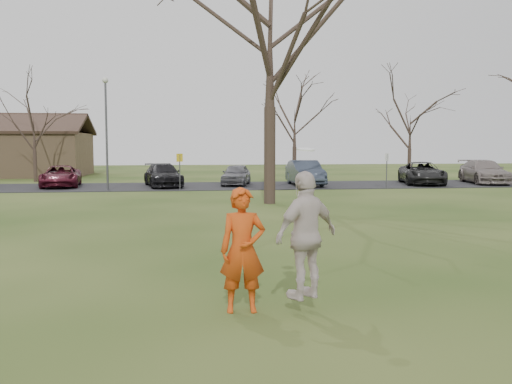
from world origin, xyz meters
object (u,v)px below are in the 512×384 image
Objects in this scene: car_2 at (61,176)px; car_7 at (484,172)px; car_6 at (422,173)px; catching_play at (306,235)px; player_defender at (243,250)px; car_5 at (305,173)px; car_4 at (236,174)px; lamp_post at (106,119)px; big_tree at (270,41)px; car_3 at (163,175)px.

car_7 reaches higher than car_2.
car_6 is 28.09m from catching_play.
catching_play is at bearing -9.60° from player_defender.
car_7 is 2.25× the size of catching_play.
car_7 is at bearing 0.91° from car_5.
car_4 is 25.73m from catching_play.
lamp_post is at bearing 105.28° from catching_play.
big_tree is (1.77, 15.31, 5.78)m from catching_play.
car_6 is (16.37, -0.26, 0.03)m from car_3.
big_tree reaches higher than lamp_post.
car_6 is 0.37× the size of big_tree.
car_7 reaches higher than car_3.
car_4 is 1.68× the size of catching_play.
lamp_post is (-2.95, -2.30, 3.24)m from car_3.
car_3 is 0.34× the size of big_tree.
car_6 is (7.64, 0.02, -0.06)m from car_5.
car_6 is at bearing 62.21° from catching_play.
car_2 is at bearing -170.23° from car_7.
car_5 is (6.42, 24.64, -0.15)m from player_defender.
big_tree is at bearing -137.34° from car_7.
car_2 is 27.21m from catching_play.
lamp_post is at bearing -153.05° from car_3.
car_5 is at bearing -12.89° from car_3.
car_3 is at bearing -10.98° from car_2.
car_6 is 16.07m from big_tree.
car_3 is at bearing 177.36° from car_5.
player_defender is at bearing -105.35° from car_5.
car_2 is at bearing -168.33° from car_6.
car_7 is at bearing 54.92° from player_defender.
car_5 is at bearing -9.69° from car_2.
car_2 is 22.47m from car_6.
player_defender is 0.38× the size of car_6.
lamp_post reaches higher than car_7.
player_defender reaches higher than car_7.
player_defender is at bearing -106.24° from car_6.
big_tree is at bearing -43.15° from lamp_post.
big_tree reaches higher than car_7.
car_2 is 5.30m from lamp_post.
car_7 is 19.57m from big_tree.
car_5 is 11.93m from big_tree.
car_3 is 16.37m from car_6.
catching_play reaches higher than car_3.
player_defender is 25.60m from car_4.
big_tree reaches higher than car_6.
car_4 is (4.51, 0.58, -0.02)m from car_3.
big_tree is at bearing 83.40° from catching_play.
car_5 is at bearing 68.83° from big_tree.
lamp_post is at bearing 136.85° from big_tree.
catching_play reaches higher than car_2.
car_7 is at bearing 10.97° from car_4.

